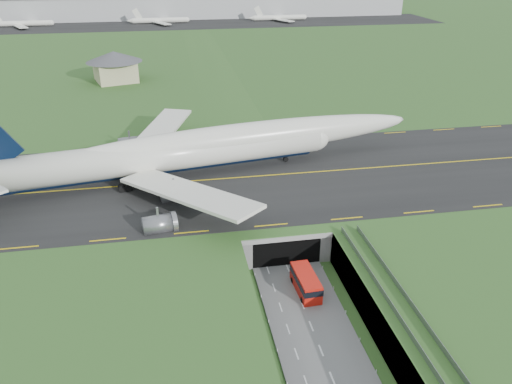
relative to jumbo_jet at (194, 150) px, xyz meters
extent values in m
plane|color=#2F5522|center=(13.63, -36.42, -11.70)|extent=(900.00, 900.00, 0.00)
cube|color=gray|center=(13.63, -36.42, -8.70)|extent=(800.00, 800.00, 6.00)
cube|color=slate|center=(13.63, -43.92, -11.60)|extent=(12.00, 75.00, 0.20)
cube|color=black|center=(13.63, -3.42, -5.61)|extent=(800.00, 44.00, 0.18)
cube|color=gray|center=(13.63, -17.42, -6.20)|extent=(16.00, 22.00, 1.00)
cube|color=gray|center=(6.63, -17.42, -8.70)|extent=(2.00, 22.00, 6.00)
cube|color=gray|center=(20.63, -17.42, -8.70)|extent=(2.00, 22.00, 6.00)
cube|color=black|center=(13.63, -22.42, -9.20)|extent=(12.00, 12.00, 5.00)
cube|color=#A8A8A3|center=(13.63, -28.47, -6.10)|extent=(17.00, 0.50, 0.80)
cube|color=#A8A8A3|center=(24.63, -54.92, -5.90)|extent=(3.00, 53.00, 0.50)
cube|color=gray|center=(23.23, -54.92, -5.15)|extent=(0.06, 53.00, 1.00)
cube|color=gray|center=(26.03, -54.92, -5.15)|extent=(0.06, 53.00, 1.00)
cylinder|color=#A8A8A3|center=(24.63, -52.42, -8.90)|extent=(0.90, 0.90, 5.60)
cylinder|color=#A8A8A3|center=(24.63, -40.42, -8.90)|extent=(0.90, 0.90, 5.60)
cylinder|color=white|center=(-7.17, -1.18, -0.32)|extent=(70.89, 18.10, 6.66)
sphere|color=white|center=(27.74, 4.58, -0.32)|extent=(7.50, 7.50, 6.53)
ellipsoid|color=white|center=(11.68, 1.93, 1.18)|extent=(79.61, 19.03, 6.99)
ellipsoid|color=black|center=(26.71, 4.41, 0.51)|extent=(5.07, 3.63, 2.33)
cylinder|color=black|center=(-7.17, -1.18, -2.92)|extent=(66.77, 13.71, 2.80)
cube|color=white|center=(-7.83, 15.58, -1.36)|extent=(17.80, 31.75, 2.80)
cube|color=white|center=(-2.40, -17.27, -1.36)|extent=(25.41, 28.72, 2.80)
cylinder|color=slate|center=(-8.03, 8.69, -4.59)|extent=(5.90, 4.27, 3.43)
cylinder|color=slate|center=(-14.66, 18.67, -4.59)|extent=(5.90, 4.27, 3.43)
cylinder|color=slate|center=(-4.81, -10.81, -4.59)|extent=(5.90, 4.27, 3.43)
cylinder|color=slate|center=(-7.88, -22.39, -4.59)|extent=(5.90, 4.27, 3.43)
cylinder|color=black|center=(20.76, 3.43, -4.95)|extent=(1.21, 0.70, 1.14)
cube|color=black|center=(-11.79, -1.95, -4.80)|extent=(7.35, 8.20, 1.46)
cube|color=red|center=(15.00, -36.08, -9.90)|extent=(3.38, 8.15, 3.20)
cube|color=black|center=(15.00, -36.08, -9.26)|extent=(3.45, 8.26, 1.07)
cube|color=black|center=(15.00, -36.08, -11.24)|extent=(3.14, 7.60, 0.53)
cylinder|color=black|center=(13.74, -38.81, -11.12)|extent=(0.42, 0.98, 0.96)
cylinder|color=black|center=(13.48, -33.48, -11.12)|extent=(0.42, 0.98, 0.96)
cylinder|color=black|center=(16.52, -38.68, -11.12)|extent=(0.42, 0.98, 0.96)
cylinder|color=black|center=(16.25, -33.34, -11.12)|extent=(0.42, 0.98, 0.96)
cube|color=tan|center=(-22.85, 88.20, -2.10)|extent=(16.75, 16.75, 7.21)
cone|color=#4C4C51|center=(-22.85, 88.20, 3.31)|extent=(24.57, 24.57, 3.61)
cube|color=#B2B2B2|center=(13.63, 263.58, 1.80)|extent=(300.00, 22.00, 15.00)
cube|color=black|center=(13.63, 233.58, -5.56)|extent=(320.00, 50.00, 0.08)
cylinder|color=white|center=(-89.23, 238.58, -3.52)|extent=(34.00, 3.20, 3.20)
cylinder|color=white|center=(-6.36, 238.58, -3.52)|extent=(34.00, 3.20, 3.20)
cylinder|color=white|center=(71.16, 238.58, -3.52)|extent=(34.00, 3.20, 3.20)
ellipsoid|color=slate|center=(133.63, 393.58, -15.70)|extent=(260.00, 91.00, 44.00)
ellipsoid|color=slate|center=(333.63, 393.58, -15.70)|extent=(180.00, 63.00, 60.00)
camera|label=1|loc=(-4.32, -99.11, 38.69)|focal=35.00mm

